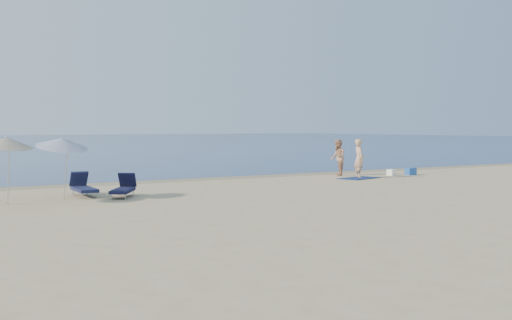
{
  "coord_description": "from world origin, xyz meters",
  "views": [
    {
      "loc": [
        -16.06,
        -6.61,
        2.39
      ],
      "look_at": [
        -2.02,
        16.0,
        1.0
      ],
      "focal_mm": 45.0,
      "sensor_mm": 36.0,
      "label": 1
    }
  ],
  "objects_px": {
    "person_left": "(359,158)",
    "umbrella_near": "(62,143)",
    "person_right": "(338,157)",
    "blue_cooler": "(411,171)"
  },
  "relations": [
    {
      "from": "blue_cooler",
      "to": "umbrella_near",
      "type": "height_order",
      "value": "umbrella_near"
    },
    {
      "from": "blue_cooler",
      "to": "umbrella_near",
      "type": "xyz_separation_m",
      "value": [
        -17.49,
        -1.74,
        1.69
      ]
    },
    {
      "from": "person_left",
      "to": "blue_cooler",
      "type": "xyz_separation_m",
      "value": [
        3.37,
        0.03,
        -0.73
      ]
    },
    {
      "from": "blue_cooler",
      "to": "umbrella_near",
      "type": "distance_m",
      "value": 17.66
    },
    {
      "from": "blue_cooler",
      "to": "umbrella_near",
      "type": "bearing_deg",
      "value": -174.17
    },
    {
      "from": "person_right",
      "to": "blue_cooler",
      "type": "height_order",
      "value": "person_right"
    },
    {
      "from": "person_left",
      "to": "blue_cooler",
      "type": "relative_size",
      "value": 3.68
    },
    {
      "from": "person_right",
      "to": "umbrella_near",
      "type": "distance_m",
      "value": 14.64
    },
    {
      "from": "person_left",
      "to": "umbrella_near",
      "type": "height_order",
      "value": "umbrella_near"
    },
    {
      "from": "person_right",
      "to": "blue_cooler",
      "type": "bearing_deg",
      "value": 95.46
    }
  ]
}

